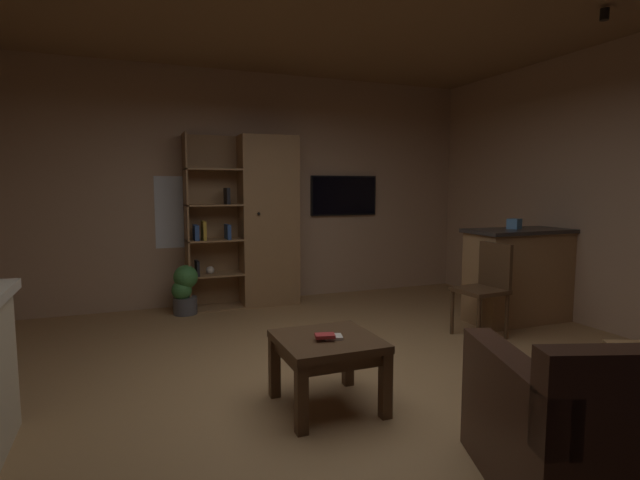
{
  "coord_description": "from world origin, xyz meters",
  "views": [
    {
      "loc": [
        -1.41,
        -3.16,
        1.46
      ],
      "look_at": [
        0.0,
        0.4,
        1.05
      ],
      "focal_mm": 27.5,
      "sensor_mm": 36.0,
      "label": 1
    }
  ],
  "objects_px": {
    "potted_floor_plant": "(185,289)",
    "wall_mounted_tv": "(344,196)",
    "bookshelf_cabinet": "(261,222)",
    "dining_chair": "(486,283)",
    "tissue_box": "(514,224)",
    "kitchen_bar_counter": "(525,274)",
    "coffee_table": "(327,351)",
    "table_book_1": "(325,336)",
    "table_book_0": "(333,337)"
  },
  "relations": [
    {
      "from": "potted_floor_plant",
      "to": "wall_mounted_tv",
      "type": "height_order",
      "value": "wall_mounted_tv"
    },
    {
      "from": "coffee_table",
      "to": "potted_floor_plant",
      "type": "bearing_deg",
      "value": 102.19
    },
    {
      "from": "bookshelf_cabinet",
      "to": "tissue_box",
      "type": "relative_size",
      "value": 17.41
    },
    {
      "from": "tissue_box",
      "to": "potted_floor_plant",
      "type": "distance_m",
      "value": 3.76
    },
    {
      "from": "coffee_table",
      "to": "potted_floor_plant",
      "type": "xyz_separation_m",
      "value": [
        -0.61,
        2.83,
        -0.09
      ]
    },
    {
      "from": "tissue_box",
      "to": "dining_chair",
      "type": "distance_m",
      "value": 0.9
    },
    {
      "from": "tissue_box",
      "to": "kitchen_bar_counter",
      "type": "bearing_deg",
      "value": -15.04
    },
    {
      "from": "wall_mounted_tv",
      "to": "bookshelf_cabinet",
      "type": "bearing_deg",
      "value": -170.19
    },
    {
      "from": "kitchen_bar_counter",
      "to": "coffee_table",
      "type": "height_order",
      "value": "kitchen_bar_counter"
    },
    {
      "from": "tissue_box",
      "to": "wall_mounted_tv",
      "type": "distance_m",
      "value": 2.29
    },
    {
      "from": "table_book_1",
      "to": "wall_mounted_tv",
      "type": "bearing_deg",
      "value": 63.75
    },
    {
      "from": "kitchen_bar_counter",
      "to": "table_book_1",
      "type": "bearing_deg",
      "value": -156.7
    },
    {
      "from": "bookshelf_cabinet",
      "to": "coffee_table",
      "type": "distance_m",
      "value": 3.09
    },
    {
      "from": "bookshelf_cabinet",
      "to": "dining_chair",
      "type": "bearing_deg",
      "value": -50.96
    },
    {
      "from": "kitchen_bar_counter",
      "to": "wall_mounted_tv",
      "type": "height_order",
      "value": "wall_mounted_tv"
    },
    {
      "from": "table_book_1",
      "to": "dining_chair",
      "type": "relative_size",
      "value": 0.14
    },
    {
      "from": "coffee_table",
      "to": "bookshelf_cabinet",
      "type": "bearing_deg",
      "value": 83.32
    },
    {
      "from": "tissue_box",
      "to": "wall_mounted_tv",
      "type": "relative_size",
      "value": 0.13
    },
    {
      "from": "kitchen_bar_counter",
      "to": "dining_chair",
      "type": "bearing_deg",
      "value": -159.08
    },
    {
      "from": "kitchen_bar_counter",
      "to": "table_book_0",
      "type": "relative_size",
      "value": 11.89
    },
    {
      "from": "dining_chair",
      "to": "wall_mounted_tv",
      "type": "distance_m",
      "value": 2.51
    },
    {
      "from": "bookshelf_cabinet",
      "to": "coffee_table",
      "type": "relative_size",
      "value": 3.24
    },
    {
      "from": "table_book_1",
      "to": "wall_mounted_tv",
      "type": "height_order",
      "value": "wall_mounted_tv"
    },
    {
      "from": "dining_chair",
      "to": "tissue_box",
      "type": "bearing_deg",
      "value": 27.99
    },
    {
      "from": "wall_mounted_tv",
      "to": "potted_floor_plant",
      "type": "bearing_deg",
      "value": -170.25
    },
    {
      "from": "coffee_table",
      "to": "table_book_1",
      "type": "xyz_separation_m",
      "value": [
        -0.04,
        -0.05,
        0.12
      ]
    },
    {
      "from": "kitchen_bar_counter",
      "to": "coffee_table",
      "type": "bearing_deg",
      "value": -157.28
    },
    {
      "from": "potted_floor_plant",
      "to": "kitchen_bar_counter",
      "type": "bearing_deg",
      "value": -25.39
    },
    {
      "from": "table_book_1",
      "to": "kitchen_bar_counter",
      "type": "bearing_deg",
      "value": 23.3
    },
    {
      "from": "bookshelf_cabinet",
      "to": "table_book_1",
      "type": "relative_size",
      "value": 16.58
    },
    {
      "from": "bookshelf_cabinet",
      "to": "potted_floor_plant",
      "type": "distance_m",
      "value": 1.23
    },
    {
      "from": "kitchen_bar_counter",
      "to": "potted_floor_plant",
      "type": "distance_m",
      "value": 3.83
    },
    {
      "from": "kitchen_bar_counter",
      "to": "table_book_0",
      "type": "bearing_deg",
      "value": -156.51
    },
    {
      "from": "coffee_table",
      "to": "potted_floor_plant",
      "type": "distance_m",
      "value": 2.9
    },
    {
      "from": "table_book_0",
      "to": "wall_mounted_tv",
      "type": "distance_m",
      "value": 3.69
    },
    {
      "from": "bookshelf_cabinet",
      "to": "table_book_1",
      "type": "bearing_deg",
      "value": -97.27
    },
    {
      "from": "dining_chair",
      "to": "wall_mounted_tv",
      "type": "relative_size",
      "value": 0.97
    },
    {
      "from": "kitchen_bar_counter",
      "to": "tissue_box",
      "type": "height_order",
      "value": "tissue_box"
    },
    {
      "from": "coffee_table",
      "to": "table_book_0",
      "type": "xyz_separation_m",
      "value": [
        0.03,
        -0.03,
        0.1
      ]
    },
    {
      "from": "bookshelf_cabinet",
      "to": "table_book_1",
      "type": "height_order",
      "value": "bookshelf_cabinet"
    },
    {
      "from": "kitchen_bar_counter",
      "to": "wall_mounted_tv",
      "type": "distance_m",
      "value": 2.53
    },
    {
      "from": "dining_chair",
      "to": "wall_mounted_tv",
      "type": "bearing_deg",
      "value": 101.95
    },
    {
      "from": "bookshelf_cabinet",
      "to": "tissue_box",
      "type": "xyz_separation_m",
      "value": [
        2.35,
        -1.77,
        0.04
      ]
    },
    {
      "from": "coffee_table",
      "to": "potted_floor_plant",
      "type": "relative_size",
      "value": 1.13
    },
    {
      "from": "table_book_1",
      "to": "wall_mounted_tv",
      "type": "distance_m",
      "value": 3.73
    },
    {
      "from": "wall_mounted_tv",
      "to": "dining_chair",
      "type": "bearing_deg",
      "value": -78.05
    },
    {
      "from": "potted_floor_plant",
      "to": "wall_mounted_tv",
      "type": "distance_m",
      "value": 2.45
    },
    {
      "from": "table_book_0",
      "to": "bookshelf_cabinet",
      "type": "bearing_deg",
      "value": 83.94
    },
    {
      "from": "dining_chair",
      "to": "wall_mounted_tv",
      "type": "xyz_separation_m",
      "value": [
        -0.49,
        2.32,
        0.82
      ]
    },
    {
      "from": "tissue_box",
      "to": "dining_chair",
      "type": "bearing_deg",
      "value": -152.01
    }
  ]
}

